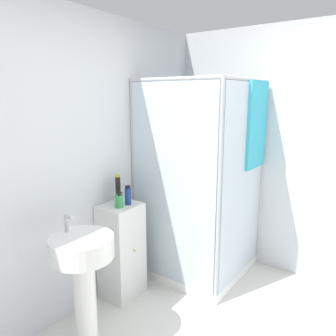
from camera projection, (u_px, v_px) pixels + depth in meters
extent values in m
cube|color=silver|center=(69.00, 168.00, 2.63)|extent=(6.40, 0.06, 2.50)
cube|color=white|center=(197.00, 264.00, 3.54)|extent=(0.97, 0.97, 0.09)
cylinder|color=#B2B2B7|center=(185.00, 166.00, 3.97)|extent=(0.04, 0.04, 1.98)
cylinder|color=#B2B2B7|center=(134.00, 182.00, 3.23)|extent=(0.04, 0.04, 1.98)
cylinder|color=#B2B2B7|center=(259.00, 177.00, 3.45)|extent=(0.04, 0.04, 1.98)
cylinder|color=#B2B2B7|center=(219.00, 199.00, 2.70)|extent=(0.04, 0.04, 1.98)
cylinder|color=#B2B2B7|center=(247.00, 79.00, 2.87)|extent=(0.93, 0.04, 0.04)
cylinder|color=#B2B2B7|center=(162.00, 82.00, 3.39)|extent=(0.93, 0.04, 0.04)
cylinder|color=#B2B2B7|center=(173.00, 79.00, 2.76)|extent=(0.04, 0.93, 0.04)
cylinder|color=#B2B2B7|center=(222.00, 82.00, 3.50)|extent=(0.04, 0.93, 0.04)
cube|color=silver|center=(243.00, 184.00, 3.06)|extent=(0.90, 0.01, 1.85)
cube|color=silver|center=(172.00, 187.00, 2.95)|extent=(0.01, 0.90, 1.85)
cylinder|color=#B7BABF|center=(179.00, 183.00, 3.79)|extent=(0.02, 0.02, 1.48)
cylinder|color=#B7BABF|center=(183.00, 117.00, 3.60)|extent=(0.07, 0.07, 0.04)
cube|color=#38ADC6|center=(257.00, 125.00, 3.12)|extent=(0.44, 0.03, 0.82)
cube|color=silver|center=(121.00, 250.00, 2.99)|extent=(0.35, 0.30, 0.88)
sphere|color=gold|center=(135.00, 251.00, 2.89)|extent=(0.02, 0.02, 0.02)
cylinder|color=white|center=(85.00, 304.00, 2.34)|extent=(0.16, 0.16, 0.73)
cylinder|color=white|center=(82.00, 247.00, 2.25)|extent=(0.44, 0.44, 0.15)
cylinder|color=#B7BABF|center=(66.00, 223.00, 2.30)|extent=(0.02, 0.02, 0.13)
cube|color=#B7BABF|center=(69.00, 217.00, 2.27)|extent=(0.02, 0.07, 0.02)
cylinder|color=green|center=(119.00, 201.00, 2.82)|extent=(0.07, 0.07, 0.11)
cylinder|color=black|center=(119.00, 194.00, 2.81)|extent=(0.02, 0.02, 0.02)
cube|color=black|center=(120.00, 193.00, 2.79)|extent=(0.02, 0.04, 0.01)
cylinder|color=black|center=(118.00, 190.00, 2.94)|extent=(0.05, 0.05, 0.24)
cylinder|color=gold|center=(118.00, 176.00, 2.92)|extent=(0.04, 0.04, 0.02)
cylinder|color=navy|center=(128.00, 196.00, 2.89)|extent=(0.05, 0.05, 0.15)
cylinder|color=black|center=(128.00, 187.00, 2.87)|extent=(0.05, 0.05, 0.02)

